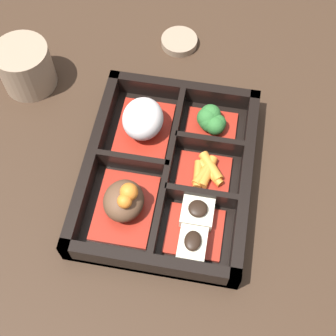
{
  "coord_description": "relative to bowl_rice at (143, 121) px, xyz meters",
  "views": [
    {
      "loc": [
        -0.29,
        -0.05,
        0.56
      ],
      "look_at": [
        0.0,
        0.0,
        0.03
      ],
      "focal_mm": 50.0,
      "sensor_mm": 36.0,
      "label": 1
    }
  ],
  "objects": [
    {
      "name": "bowl_greens",
      "position": [
        0.02,
        -0.09,
        -0.01
      ],
      "size": [
        0.05,
        0.07,
        0.03
      ],
      "color": "maroon",
      "rests_on": "bento_base"
    },
    {
      "name": "sauce_dish",
      "position": [
        0.18,
        -0.02,
        -0.03
      ],
      "size": [
        0.06,
        0.06,
        0.01
      ],
      "color": "gray",
      "rests_on": "ground_plane"
    },
    {
      "name": "bowl_carrots",
      "position": [
        -0.05,
        -0.09,
        -0.02
      ],
      "size": [
        0.06,
        0.07,
        0.02
      ],
      "color": "maroon",
      "rests_on": "bento_base"
    },
    {
      "name": "bento_rim",
      "position": [
        -0.06,
        -0.05,
        -0.02
      ],
      "size": [
        0.27,
        0.22,
        0.04
      ],
      "color": "black",
      "rests_on": "ground_plane"
    },
    {
      "name": "bento_base",
      "position": [
        -0.06,
        -0.05,
        -0.03
      ],
      "size": [
        0.27,
        0.22,
        0.01
      ],
      "color": "black",
      "rests_on": "ground_plane"
    },
    {
      "name": "bowl_tofu",
      "position": [
        -0.14,
        -0.09,
        -0.01
      ],
      "size": [
        0.09,
        0.07,
        0.04
      ],
      "color": "maroon",
      "rests_on": "bento_base"
    },
    {
      "name": "ground_plane",
      "position": [
        -0.06,
        -0.05,
        -0.04
      ],
      "size": [
        3.0,
        3.0,
        0.0
      ],
      "primitive_type": "plane",
      "color": "#382619"
    },
    {
      "name": "tea_cup",
      "position": [
        0.06,
        0.19,
        0.0
      ],
      "size": [
        0.08,
        0.08,
        0.07
      ],
      "color": "gray",
      "rests_on": "ground_plane"
    },
    {
      "name": "bowl_stew",
      "position": [
        -0.12,
        -0.0,
        -0.0
      ],
      "size": [
        0.1,
        0.07,
        0.06
      ],
      "color": "maroon",
      "rests_on": "bento_base"
    },
    {
      "name": "bowl_rice",
      "position": [
        0.0,
        0.0,
        0.0
      ],
      "size": [
        0.1,
        0.07,
        0.06
      ],
      "color": "maroon",
      "rests_on": "bento_base"
    }
  ]
}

